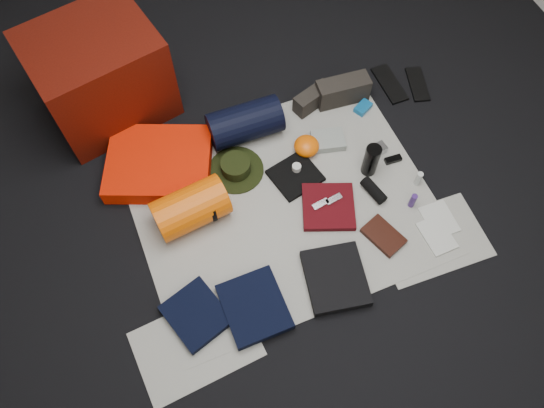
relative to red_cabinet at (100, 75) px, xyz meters
name	(u,v)px	position (x,y,z in m)	size (l,w,h in m)	color
floor	(284,205)	(0.71, -1.03, -0.29)	(4.50, 4.50, 0.02)	black
newspaper_mat	(284,204)	(0.71, -1.03, -0.28)	(1.60, 1.30, 0.01)	beige
newspaper_sheet_front_left	(196,344)	(0.01, -1.58, -0.28)	(0.58, 0.40, 0.00)	beige
newspaper_sheet_front_right	(431,239)	(1.36, -1.53, -0.28)	(0.58, 0.40, 0.00)	beige
red_cabinet	(100,75)	(0.00, 0.00, 0.00)	(0.68, 0.57, 0.57)	#4F0E05
sleeping_pad	(159,164)	(0.14, -0.55, -0.23)	(0.58, 0.47, 0.11)	#F11F02
stuff_sack	(191,208)	(0.21, -0.92, -0.16)	(0.23, 0.23, 0.39)	#E85703
sack_strap_left	(173,215)	(0.11, -0.92, -0.17)	(0.22, 0.22, 0.03)	black
sack_strap_right	(209,202)	(0.31, -0.92, -0.17)	(0.22, 0.22, 0.03)	black
navy_duffel	(245,123)	(0.68, -0.51, -0.17)	(0.22, 0.22, 0.42)	black
boonie_brim	(236,170)	(0.54, -0.73, -0.27)	(0.32, 0.32, 0.01)	black
boonie_crown	(236,166)	(0.54, -0.73, -0.23)	(0.17, 0.17, 0.07)	black
hiking_boot_left	(312,99)	(1.14, -0.46, -0.22)	(0.24, 0.09, 0.12)	#292520
hiking_boot_right	(343,91)	(1.32, -0.49, -0.20)	(0.32, 0.12, 0.16)	#292520
flip_flop_left	(389,84)	(1.66, -0.50, -0.28)	(0.11, 0.31, 0.02)	black
flip_flop_right	(417,84)	(1.82, -0.57, -0.28)	(0.10, 0.27, 0.02)	black
trousers_navy_a	(196,315)	(0.05, -1.45, -0.26)	(0.26, 0.30, 0.05)	black
trousers_navy_b	(254,307)	(0.34, -1.52, -0.25)	(0.30, 0.34, 0.05)	black
trousers_charcoal	(335,278)	(0.78, -1.54, -0.25)	(0.30, 0.34, 0.05)	black
black_tshirt	(295,176)	(0.84, -0.89, -0.27)	(0.26, 0.24, 0.03)	black
red_shirt	(328,207)	(0.92, -1.15, -0.26)	(0.28, 0.28, 0.04)	#49080D
orange_stuff_sack	(307,146)	(0.97, -0.76, -0.23)	(0.15, 0.15, 0.10)	#E85703
first_aid_pouch	(328,140)	(1.11, -0.75, -0.25)	(0.19, 0.14, 0.05)	gray
water_bottle	(371,160)	(1.24, -1.02, -0.17)	(0.09, 0.09, 0.22)	black
speaker	(374,190)	(1.20, -1.16, -0.25)	(0.06, 0.06, 0.16)	black
compact_camera	(376,150)	(1.34, -0.92, -0.26)	(0.11, 0.07, 0.05)	#B4B4B9
cyan_case	(363,107)	(1.41, -0.61, -0.26)	(0.11, 0.07, 0.03)	#0E578E
toiletry_purple	(413,201)	(1.36, -1.31, -0.23)	(0.03, 0.03, 0.10)	#3D2069
toiletry_clear	(418,179)	(1.46, -1.20, -0.23)	(0.03, 0.03, 0.10)	beige
paperback_book	(383,236)	(1.12, -1.42, -0.26)	(0.14, 0.22, 0.03)	black
map_booklet	(437,235)	(1.39, -1.53, -0.27)	(0.14, 0.21, 0.01)	beige
map_printout	(439,219)	(1.46, -1.45, -0.28)	(0.16, 0.20, 0.01)	beige
sunglasses	(393,159)	(1.40, -1.01, -0.27)	(0.10, 0.04, 0.02)	black
key_cluster	(186,332)	(-0.02, -1.51, -0.27)	(0.07, 0.07, 0.01)	#B4B4B9
tape_roll	(297,167)	(0.86, -0.86, -0.24)	(0.05, 0.05, 0.04)	beige
energy_bar_a	(321,204)	(0.88, -1.13, -0.23)	(0.10, 0.04, 0.01)	#B4B4B9
energy_bar_b	(334,199)	(0.96, -1.13, -0.23)	(0.10, 0.04, 0.01)	#B4B4B9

